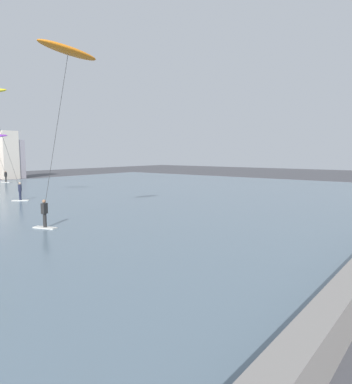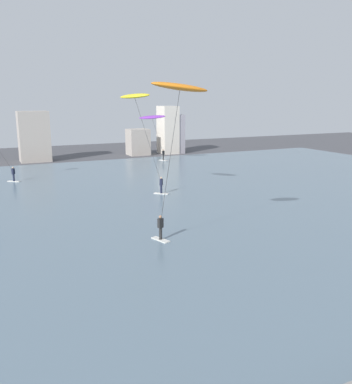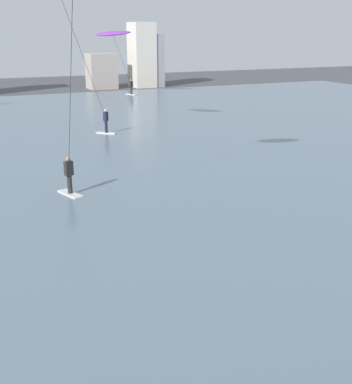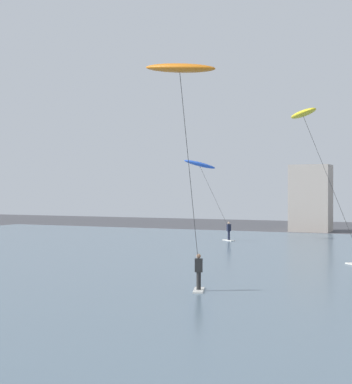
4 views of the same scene
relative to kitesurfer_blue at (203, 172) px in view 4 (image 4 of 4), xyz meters
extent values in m
cube|color=slate|center=(11.75, -14.32, -6.12)|extent=(84.00, 52.00, 0.10)
cube|color=#A89E93|center=(6.65, 15.36, -2.54)|extent=(4.26, 3.45, 7.26)
cube|color=silver|center=(2.49, -0.12, -6.04)|extent=(1.37, 1.22, 0.06)
cylinder|color=#191E33|center=(2.49, -0.12, -5.62)|extent=(0.20, 0.20, 0.78)
cube|color=#191E33|center=(2.49, -0.12, -4.93)|extent=(0.38, 0.40, 0.60)
sphere|color=tan|center=(2.49, -0.12, -4.52)|extent=(0.20, 0.20, 0.20)
cylinder|color=#333333|center=(1.08, -0.05, -2.22)|extent=(2.83, 0.16, 5.53)
ellipsoid|color=blue|center=(-0.32, 0.02, 0.69)|extent=(3.04, 1.69, 1.18)
cube|color=silver|center=(9.40, -24.70, -6.04)|extent=(0.85, 1.47, 0.06)
cylinder|color=black|center=(9.40, -24.70, -5.62)|extent=(0.20, 0.20, 0.78)
cube|color=black|center=(9.40, -24.70, -4.93)|extent=(0.39, 0.31, 0.60)
sphere|color=#9E7051|center=(9.40, -24.70, -4.52)|extent=(0.20, 0.20, 0.20)
cylinder|color=#333333|center=(9.47, -25.93, -0.87)|extent=(0.17, 2.49, 8.21)
ellipsoid|color=orange|center=(9.54, -27.17, 3.38)|extent=(3.36, 1.44, 0.79)
cylinder|color=#333333|center=(13.24, -13.15, -1.06)|extent=(2.93, 1.25, 7.84)
ellipsoid|color=yellow|center=(11.79, -13.76, 3.01)|extent=(2.56, 3.03, 0.68)
camera|label=1|loc=(-2.05, -42.96, -1.72)|focal=33.60mm
camera|label=2|loc=(-0.44, -47.74, 2.73)|focal=38.58mm
camera|label=3|loc=(5.19, -44.61, 0.48)|focal=46.22mm
camera|label=4|loc=(18.99, -48.90, -1.52)|focal=54.76mm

